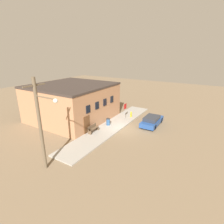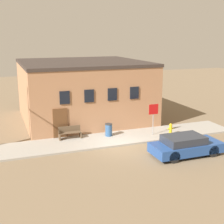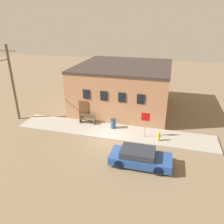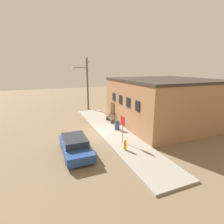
# 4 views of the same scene
# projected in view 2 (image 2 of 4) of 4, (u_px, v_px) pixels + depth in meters

# --- Properties ---
(ground_plane) EXTENTS (80.00, 80.00, 0.00)m
(ground_plane) POSITION_uv_depth(u_px,v_px,m) (122.00, 146.00, 20.42)
(ground_plane) COLOR #7A664C
(sidewalk) EXTENTS (18.11, 2.93, 0.13)m
(sidewalk) POSITION_uv_depth(u_px,v_px,m) (114.00, 139.00, 21.74)
(sidewalk) COLOR #9E998E
(sidewalk) RESTS_ON ground
(brick_building) EXTENTS (10.07, 9.94, 4.98)m
(brick_building) POSITION_uv_depth(u_px,v_px,m) (83.00, 90.00, 26.80)
(brick_building) COLOR #A87551
(brick_building) RESTS_ON ground
(fire_hydrant) EXTENTS (0.45, 0.22, 0.82)m
(fire_hydrant) POSITION_uv_depth(u_px,v_px,m) (171.00, 129.00, 22.41)
(fire_hydrant) COLOR gold
(fire_hydrant) RESTS_ON sidewalk
(stop_sign) EXTENTS (0.72, 0.06, 2.25)m
(stop_sign) POSITION_uv_depth(u_px,v_px,m) (153.00, 113.00, 22.04)
(stop_sign) COLOR gray
(stop_sign) RESTS_ON sidewalk
(bench) EXTENTS (1.55, 0.44, 0.86)m
(bench) POSITION_uv_depth(u_px,v_px,m) (70.00, 133.00, 21.51)
(bench) COLOR brown
(bench) RESTS_ON sidewalk
(trash_bin) EXTENTS (0.51, 0.51, 0.90)m
(trash_bin) POSITION_uv_depth(u_px,v_px,m) (109.00, 130.00, 22.06)
(trash_bin) COLOR #2D517F
(trash_bin) RESTS_ON sidewalk
(parked_car) EXTENTS (4.34, 1.85, 1.24)m
(parked_car) POSITION_uv_depth(u_px,v_px,m) (185.00, 145.00, 18.81)
(parked_car) COLOR black
(parked_car) RESTS_ON ground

